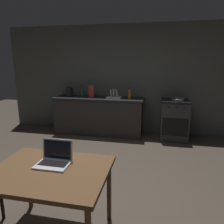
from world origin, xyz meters
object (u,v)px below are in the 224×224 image
Objects in this scene: cereal_box at (91,91)px; stove_oven at (174,120)px; dish_rack at (114,96)px; bottle at (129,94)px; dining_table at (50,177)px; laptop at (54,160)px; electric_kettle at (69,92)px; frying_pan at (178,99)px; bottle_b at (82,91)px.

stove_oven is at bearing -0.66° from cereal_box.
bottle is at bearing -7.72° from dish_rack.
stove_oven is at bearing -0.10° from dish_rack.
laptop is (-0.01, 0.11, 0.13)m from dining_table.
cereal_box is at bearing 179.34° from stove_oven.
electric_kettle is 0.95× the size of bottle.
electric_kettle is 1.50m from bottle.
electric_kettle is 2.58m from frying_pan.
dish_rack is (-1.44, 0.03, 0.02)m from frying_pan.
bottle is at bearing -177.35° from stove_oven.
stove_oven is at bearing 66.56° from dining_table.
frying_pan is at bearing -2.72° from bottle_b.
bottle is at bearing 70.18° from laptop.
laptop is 3.15m from cereal_box.
dish_rack reaches higher than laptop.
laptop is 1.14× the size of bottle_b.
electric_kettle reaches higher than dish_rack.
dining_table is 3.17m from bottle.
cereal_box is (0.57, 0.02, 0.02)m from electric_kettle.
dining_table is at bearing -113.44° from stove_oven.
bottle_b is (-0.84, 3.26, 0.36)m from dining_table.
electric_kettle is at bearing 179.94° from stove_oven.
stove_oven is 3.19× the size of cereal_box.
laptop is 0.72× the size of frying_pan.
stove_oven is 2.63× the size of dish_rack.
stove_oven is at bearing 52.62° from laptop.
laptop is 3.36m from frying_pan.
bottle_b reaches higher than dish_rack.
dining_table is 3.19m from dish_rack.
bottle reaches higher than frying_pan.
bottle reaches higher than stove_oven.
dining_table is at bearing -100.18° from laptop.
frying_pan is at bearing -0.61° from electric_kettle.
dining_table is 3.47m from frying_pan.
dish_rack is at bearing -2.05° from cereal_box.
laptop is at bearing -89.76° from dish_rack.
laptop reaches higher than frying_pan.
electric_kettle reaches higher than laptop.
dish_rack is at bearing 172.28° from bottle.
bottle_b is (-0.84, 3.14, 0.23)m from laptop.
frying_pan is (1.43, 3.15, 0.25)m from dining_table.
bottle is at bearing -1.91° from electric_kettle.
dining_table is at bearing -75.52° from bottle_b.
bottle is 1.20m from bottle_b.
frying_pan reaches higher than stove_oven.
stove_oven is 2.01× the size of frying_pan.
electric_kettle is 0.87× the size of bottle_b.
electric_kettle is at bearing 179.39° from frying_pan.
frying_pan is at bearing 1.19° from bottle.
bottle_b is at bearing 14.47° from electric_kettle.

